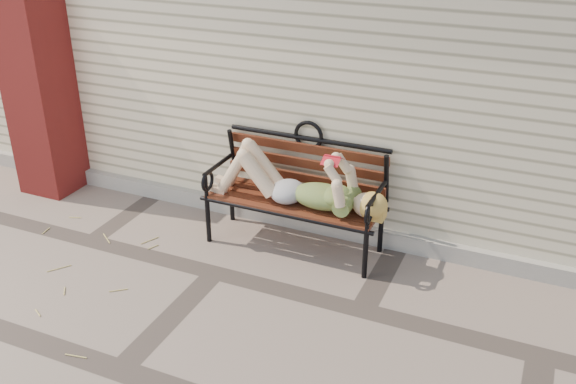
% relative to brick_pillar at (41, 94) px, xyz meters
% --- Properties ---
extents(ground, '(80.00, 80.00, 0.00)m').
position_rel_brick_pillar_xyz_m(ground, '(2.30, -0.75, -1.00)').
color(ground, '#7A685E').
rests_on(ground, ground).
extents(house_wall, '(8.00, 4.00, 3.00)m').
position_rel_brick_pillar_xyz_m(house_wall, '(2.30, 2.25, 0.50)').
color(house_wall, beige).
rests_on(house_wall, ground).
extents(foundation_strip, '(8.00, 0.10, 0.15)m').
position_rel_brick_pillar_xyz_m(foundation_strip, '(2.30, 0.22, -0.93)').
color(foundation_strip, '#ABA69B').
rests_on(foundation_strip, ground).
extents(brick_pillar, '(0.50, 0.50, 2.00)m').
position_rel_brick_pillar_xyz_m(brick_pillar, '(0.00, 0.00, 0.00)').
color(brick_pillar, maroon).
rests_on(brick_pillar, ground).
extents(garden_bench, '(1.62, 0.64, 1.05)m').
position_rel_brick_pillar_xyz_m(garden_bench, '(2.71, -0.01, -0.41)').
color(garden_bench, black).
rests_on(garden_bench, ground).
extents(reading_woman, '(1.52, 0.35, 0.48)m').
position_rel_brick_pillar_xyz_m(reading_woman, '(2.73, -0.14, -0.38)').
color(reading_woman, '#093B42').
rests_on(reading_woman, ground).
extents(straw_scatter, '(2.79, 1.53, 0.01)m').
position_rel_brick_pillar_xyz_m(straw_scatter, '(0.72, -1.29, -0.99)').
color(straw_scatter, tan).
rests_on(straw_scatter, ground).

